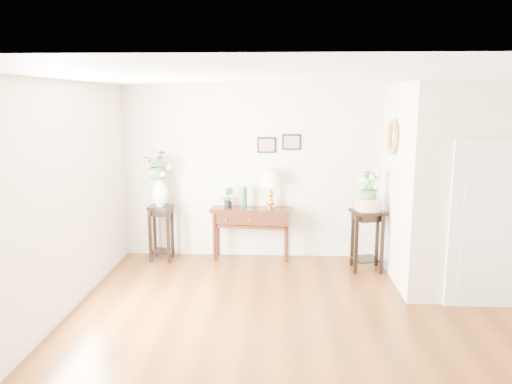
# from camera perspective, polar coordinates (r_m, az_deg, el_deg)

# --- Properties ---
(floor) EXTENTS (6.00, 5.50, 0.02)m
(floor) POSITION_cam_1_polar(r_m,az_deg,el_deg) (5.90, 7.00, -15.42)
(floor) COLOR brown
(floor) RESTS_ON ground
(ceiling) EXTENTS (6.00, 5.50, 0.02)m
(ceiling) POSITION_cam_1_polar(r_m,az_deg,el_deg) (5.31, 7.69, 12.90)
(ceiling) COLOR white
(ceiling) RESTS_ON ground
(wall_back) EXTENTS (6.00, 0.02, 2.80)m
(wall_back) POSITION_cam_1_polar(r_m,az_deg,el_deg) (8.13, 5.80, 2.20)
(wall_back) COLOR silver
(wall_back) RESTS_ON ground
(wall_front) EXTENTS (6.00, 0.02, 2.80)m
(wall_front) POSITION_cam_1_polar(r_m,az_deg,el_deg) (2.83, 11.88, -14.18)
(wall_front) COLOR silver
(wall_front) RESTS_ON ground
(wall_left) EXTENTS (0.02, 5.50, 2.80)m
(wall_left) POSITION_cam_1_polar(r_m,az_deg,el_deg) (5.99, -22.65, -1.58)
(wall_left) COLOR silver
(wall_left) RESTS_ON ground
(partition) EXTENTS (1.80, 1.95, 2.80)m
(partition) POSITION_cam_1_polar(r_m,az_deg,el_deg) (7.60, 22.23, 0.87)
(partition) COLOR silver
(partition) RESTS_ON floor
(door) EXTENTS (0.90, 0.05, 2.10)m
(door) POSITION_cam_1_polar(r_m,az_deg,el_deg) (6.75, 24.81, -3.49)
(door) COLOR silver
(door) RESTS_ON floor
(art_print_left) EXTENTS (0.30, 0.02, 0.25)m
(art_print_left) POSITION_cam_1_polar(r_m,az_deg,el_deg) (8.05, 1.22, 5.39)
(art_print_left) COLOR black
(art_print_left) RESTS_ON wall_back
(art_print_right) EXTENTS (0.30, 0.02, 0.25)m
(art_print_right) POSITION_cam_1_polar(r_m,az_deg,el_deg) (8.05, 4.08, 5.72)
(art_print_right) COLOR black
(art_print_right) RESTS_ON wall_back
(wall_ornament) EXTENTS (0.07, 0.51, 0.51)m
(wall_ornament) POSITION_cam_1_polar(r_m,az_deg,el_deg) (7.38, 15.33, 6.11)
(wall_ornament) COLOR gold
(wall_ornament) RESTS_ON partition
(console_table) EXTENTS (1.31, 0.55, 0.85)m
(console_table) POSITION_cam_1_polar(r_m,az_deg,el_deg) (8.16, -0.61, -4.74)
(console_table) COLOR black
(console_table) RESTS_ON floor
(table_lamp) EXTENTS (0.41, 0.41, 0.63)m
(table_lamp) POSITION_cam_1_polar(r_m,az_deg,el_deg) (7.98, 1.70, 0.61)
(table_lamp) COLOR gold
(table_lamp) RESTS_ON console_table
(green_vase) EXTENTS (0.09, 0.09, 0.35)m
(green_vase) POSITION_cam_1_polar(r_m,az_deg,el_deg) (8.03, -1.29, -0.63)
(green_vase) COLOR #0F4522
(green_vase) RESTS_ON console_table
(potted_plant) EXTENTS (0.20, 0.17, 0.32)m
(potted_plant) POSITION_cam_1_polar(r_m,az_deg,el_deg) (8.05, -3.21, -0.67)
(potted_plant) COLOR #337532
(potted_plant) RESTS_ON console_table
(plant_stand_a) EXTENTS (0.39, 0.39, 0.90)m
(plant_stand_a) POSITION_cam_1_polar(r_m,az_deg,el_deg) (8.21, -10.75, -4.62)
(plant_stand_a) COLOR black
(plant_stand_a) RESTS_ON floor
(porcelain_vase) EXTENTS (0.29, 0.29, 0.47)m
(porcelain_vase) POSITION_cam_1_polar(r_m,az_deg,el_deg) (8.06, -10.91, 0.02)
(porcelain_vase) COLOR white
(porcelain_vase) RESTS_ON plant_stand_a
(lily_arrangement) EXTENTS (0.51, 0.47, 0.48)m
(lily_arrangement) POSITION_cam_1_polar(r_m,az_deg,el_deg) (8.00, -11.02, 2.95)
(lily_arrangement) COLOR #337532
(lily_arrangement) RESTS_ON porcelain_vase
(plant_stand_b) EXTENTS (0.55, 0.55, 0.93)m
(plant_stand_b) POSITION_cam_1_polar(r_m,az_deg,el_deg) (7.80, 12.56, -5.37)
(plant_stand_b) COLOR black
(plant_stand_b) RESTS_ON floor
(ceramic_bowl) EXTENTS (0.50, 0.50, 0.18)m
(ceramic_bowl) POSITION_cam_1_polar(r_m,az_deg,el_deg) (7.67, 12.73, -1.43)
(ceramic_bowl) COLOR beige
(ceramic_bowl) RESTS_ON plant_stand_b
(narcissus) EXTENTS (0.35, 0.35, 0.47)m
(narcissus) POSITION_cam_1_polar(r_m,az_deg,el_deg) (7.62, 12.81, 0.59)
(narcissus) COLOR #337532
(narcissus) RESTS_ON ceramic_bowl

